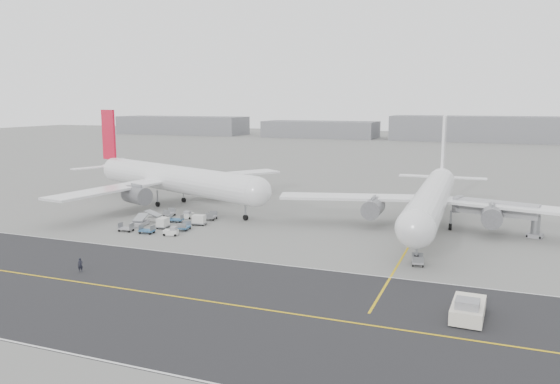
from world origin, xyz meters
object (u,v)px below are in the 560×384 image
at_px(jet_bridge, 497,210).
at_px(ground_crew_a, 80,265).
at_px(airliner_b, 432,198).
at_px(pushback_tug, 468,309).
at_px(airliner_a, 171,178).

xyz_separation_m(jet_bridge, ground_crew_a, (-50.84, -43.57, -2.92)).
distance_m(airliner_b, jet_bridge, 10.87).
distance_m(pushback_tug, jet_bridge, 41.80).
height_order(airliner_a, pushback_tug, airliner_a).
bearing_deg(airliner_a, jet_bridge, -69.57).
bearing_deg(airliner_b, airliner_a, 175.77).
distance_m(airliner_a, ground_crew_a, 47.66).
bearing_deg(jet_bridge, airliner_b, -157.11).
distance_m(airliner_a, pushback_tug, 76.29).
distance_m(jet_bridge, ground_crew_a, 67.02).
height_order(airliner_b, ground_crew_a, airliner_b).
xyz_separation_m(airliner_b, jet_bridge, (10.62, 1.61, -1.66)).
bearing_deg(pushback_tug, ground_crew_a, -175.23).
xyz_separation_m(pushback_tug, ground_crew_a, (-48.11, -1.96, -0.08)).
height_order(airliner_a, airliner_b, airliner_a).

